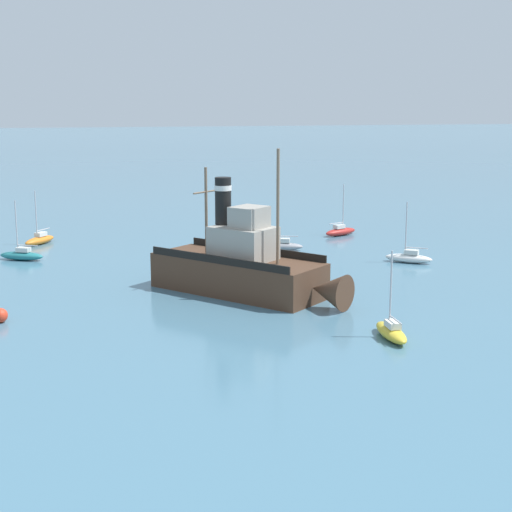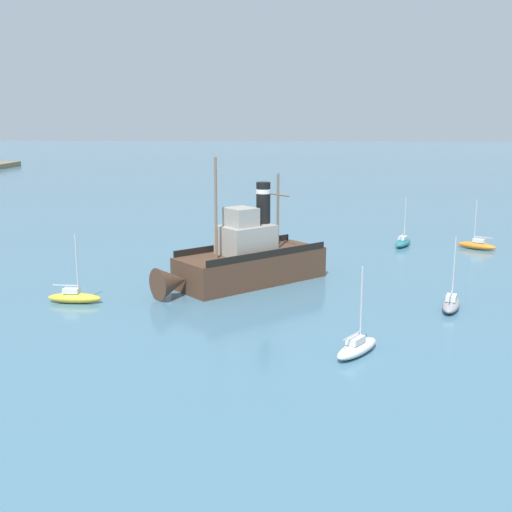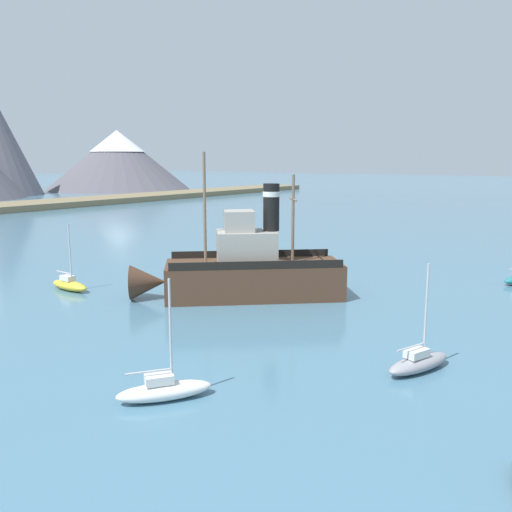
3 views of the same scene
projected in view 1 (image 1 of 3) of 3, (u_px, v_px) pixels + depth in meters
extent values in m
plane|color=#477289|center=(227.00, 293.00, 53.39)|extent=(600.00, 600.00, 0.00)
cube|color=#4C3323|center=(238.00, 275.00, 53.22)|extent=(11.26, 11.90, 2.40)
cone|color=#4C3323|center=(329.00, 291.00, 49.06)|extent=(3.35, 3.36, 2.35)
cube|color=#9E998E|center=(243.00, 243.00, 52.47)|extent=(4.90, 4.98, 2.20)
cube|color=#9E998E|center=(249.00, 217.00, 51.82)|extent=(2.97, 2.96, 1.40)
cylinder|color=black|center=(223.00, 201.00, 52.92)|extent=(1.10, 1.10, 3.20)
cylinder|color=silver|center=(223.00, 188.00, 52.74)|extent=(1.16, 1.16, 0.35)
cylinder|color=#75604C|center=(278.00, 207.00, 50.33)|extent=(0.20, 0.20, 7.50)
cylinder|color=#75604C|center=(206.00, 211.00, 53.94)|extent=(0.20, 0.20, 6.00)
cylinder|color=#75604C|center=(206.00, 192.00, 53.68)|extent=(2.02, 1.82, 0.12)
cube|color=black|center=(256.00, 250.00, 54.64)|extent=(7.66, 8.60, 0.50)
cube|color=black|center=(217.00, 260.00, 51.23)|extent=(7.66, 8.60, 0.50)
ellipsoid|color=orange|center=(40.00, 240.00, 70.92)|extent=(3.09, 3.74, 0.70)
cube|color=silver|center=(41.00, 234.00, 70.99)|extent=(1.16, 1.27, 0.36)
cylinder|color=#B7B7BC|center=(36.00, 214.00, 70.16)|extent=(0.10, 0.10, 4.20)
cylinder|color=#B7B7BC|center=(43.00, 229.00, 71.28)|extent=(1.11, 1.52, 0.08)
ellipsoid|color=white|center=(409.00, 258.00, 63.02)|extent=(3.74, 3.09, 0.70)
cube|color=silver|center=(411.00, 252.00, 62.84)|extent=(1.27, 1.16, 0.36)
cylinder|color=#B7B7BC|center=(406.00, 228.00, 62.65)|extent=(0.10, 0.10, 4.20)
cylinder|color=#B7B7BC|center=(417.00, 248.00, 62.61)|extent=(1.52, 1.10, 0.08)
ellipsoid|color=gray|center=(281.00, 246.00, 68.07)|extent=(3.95, 2.28, 0.70)
cube|color=silver|center=(283.00, 240.00, 67.94)|extent=(1.25, 0.97, 0.36)
cylinder|color=#B7B7BC|center=(278.00, 218.00, 67.62)|extent=(0.10, 0.10, 4.20)
cylinder|color=#B7B7BC|center=(288.00, 236.00, 67.82)|extent=(1.73, 0.67, 0.08)
ellipsoid|color=gold|center=(391.00, 333.00, 43.22)|extent=(1.20, 3.83, 0.70)
cube|color=silver|center=(393.00, 324.00, 42.92)|extent=(0.67, 1.12, 0.36)
cylinder|color=#B7B7BC|center=(391.00, 288.00, 43.02)|extent=(0.10, 0.10, 4.20)
cylinder|color=#B7B7BC|center=(396.00, 320.00, 42.46)|extent=(0.13, 1.80, 0.08)
ellipsoid|color=#B22823|center=(341.00, 232.00, 75.39)|extent=(3.88, 2.72, 0.70)
cube|color=silver|center=(339.00, 227.00, 75.16)|extent=(1.27, 1.07, 0.36)
cylinder|color=#B7B7BC|center=(343.00, 206.00, 75.09)|extent=(0.10, 0.10, 4.20)
cylinder|color=#B7B7BC|center=(336.00, 223.00, 74.84)|extent=(1.64, 0.89, 0.08)
ellipsoid|color=#23757A|center=(21.00, 256.00, 64.00)|extent=(3.90, 2.64, 0.70)
cube|color=silver|center=(23.00, 250.00, 63.85)|extent=(1.27, 1.05, 0.36)
cylinder|color=#B7B7BC|center=(16.00, 226.00, 63.58)|extent=(0.10, 0.10, 4.20)
cylinder|color=#B7B7BC|center=(27.00, 245.00, 63.68)|extent=(1.66, 0.85, 0.08)
sphere|color=red|center=(0.00, 315.00, 46.31)|extent=(0.87, 0.87, 0.87)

